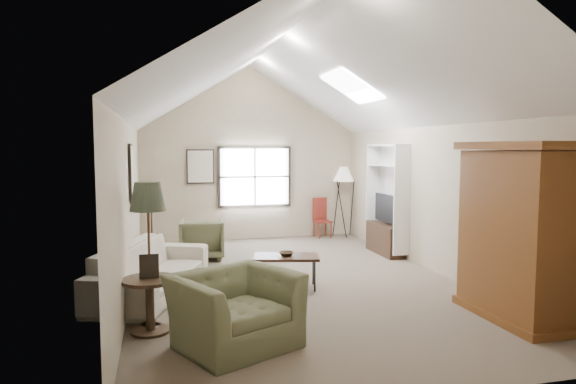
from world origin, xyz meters
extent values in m
cube|color=#695B4B|center=(0.00, 0.00, 0.00)|extent=(5.00, 8.00, 0.01)
cube|color=tan|center=(0.00, 4.00, 1.25)|extent=(5.00, 0.01, 2.50)
cube|color=tan|center=(0.00, -4.00, 1.25)|extent=(5.00, 0.01, 2.50)
cube|color=tan|center=(-2.50, 0.00, 1.25)|extent=(0.01, 8.00, 2.50)
cube|color=tan|center=(2.50, 0.00, 1.25)|extent=(0.01, 8.00, 2.50)
cube|color=black|center=(0.10, 3.96, 1.45)|extent=(1.72, 0.08, 1.42)
cube|color=black|center=(-2.47, 0.30, 1.75)|extent=(0.68, 0.04, 0.88)
cube|color=black|center=(-1.15, 3.97, 1.70)|extent=(0.62, 0.04, 0.78)
cube|color=brown|center=(2.18, -2.40, 1.10)|extent=(0.60, 1.50, 2.20)
cube|color=white|center=(2.34, 1.60, 1.15)|extent=(0.32, 1.30, 2.10)
cube|color=#382316|center=(2.32, 1.60, 0.30)|extent=(0.34, 1.18, 0.60)
cube|color=black|center=(2.32, 1.60, 0.92)|extent=(0.05, 0.90, 0.55)
imported|color=beige|center=(-2.20, -0.18, 0.37)|extent=(1.83, 2.72, 0.74)
imported|color=#626647|center=(-1.31, -2.43, 0.40)|extent=(1.56, 1.49, 0.79)
imported|color=#575F42|center=(-1.29, 2.04, 0.39)|extent=(0.90, 0.92, 0.77)
cube|color=#3B2218|center=(-0.22, -0.36, 0.25)|extent=(1.08, 0.76, 0.50)
imported|color=#3A2A17|center=(-0.22, -0.36, 0.53)|extent=(0.28, 0.28, 0.06)
cylinder|color=#382717|center=(-2.20, -1.78, 0.32)|extent=(0.82, 0.82, 0.64)
cube|color=maroon|center=(1.68, 3.70, 0.47)|extent=(0.41, 0.41, 0.94)
camera|label=1|loc=(-2.07, -7.79, 2.15)|focal=32.00mm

